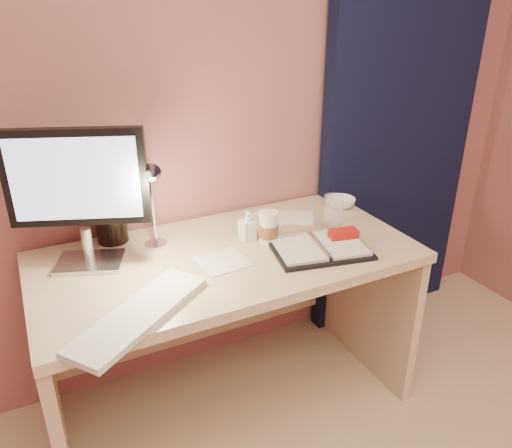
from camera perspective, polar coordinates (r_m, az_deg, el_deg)
name	(u,v)px	position (r m, az deg, el deg)	size (l,w,h in m)	color
room	(386,105)	(2.46, 14.68, 13.05)	(3.50, 3.50, 3.50)	#C6B28E
desk	(221,295)	(2.03, -3.99, -8.07)	(1.40, 0.70, 0.73)	tan
monitor	(79,186)	(1.76, -19.62, 4.06)	(0.44, 0.23, 0.49)	silver
keyboard	(140,314)	(1.54, -13.12, -10.00)	(0.50, 0.15, 0.02)	silver
planner	(321,246)	(1.89, 7.49, -2.52)	(0.40, 0.33, 0.05)	black
paper_a	(222,261)	(1.80, -3.87, -4.29)	(0.16, 0.16, 0.00)	silver
paper_b	(296,217)	(2.15, 4.63, 0.78)	(0.15, 0.15, 0.00)	silver
paper_c	(266,220)	(2.12, 1.15, 0.44)	(0.17, 0.17, 0.00)	silver
coffee_cup	(269,228)	(1.91, 1.45, -0.46)	(0.08, 0.08, 0.13)	white
clear_cup	(333,212)	(2.05, 8.81, 1.35)	(0.08, 0.08, 0.14)	white
bowl	(341,203)	(2.28, 9.66, 2.43)	(0.13, 0.13, 0.04)	silver
lotion_bottle	(247,226)	(1.93, -1.01, -0.17)	(0.05, 0.06, 0.12)	white
dark_jar	(111,221)	(1.99, -16.23, 0.30)	(0.12, 0.12, 0.17)	black
desk_lamp	(163,197)	(1.77, -10.57, 3.03)	(0.11, 0.23, 0.37)	silver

